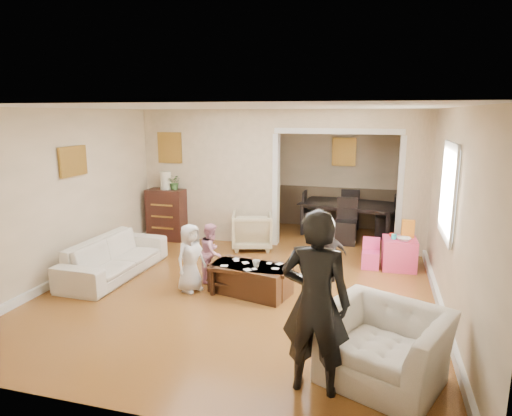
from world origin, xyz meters
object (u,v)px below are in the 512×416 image
(coffee_table, at_px, (250,279))
(child_toddler, at_px, (331,255))
(sofa, at_px, (115,257))
(dining_table, at_px, (348,219))
(table_lamp, at_px, (166,180))
(coffee_cup, at_px, (256,264))
(dresser, at_px, (167,214))
(cyan_cup, at_px, (394,237))
(adult_person, at_px, (315,303))
(play_table, at_px, (399,254))
(armchair_front, at_px, (384,346))
(armchair_back, at_px, (252,230))
(child_kneel_b, at_px, (212,252))
(child_kneel_a, at_px, (190,258))

(coffee_table, relative_size, child_toddler, 1.32)
(sofa, distance_m, dining_table, 4.80)
(table_lamp, bearing_deg, coffee_cup, -42.40)
(dresser, relative_size, table_lamp, 2.86)
(cyan_cup, xyz_separation_m, adult_person, (-0.79, -3.62, 0.31))
(coffee_table, height_order, cyan_cup, cyan_cup)
(play_table, height_order, cyan_cup, cyan_cup)
(child_toddler, bearing_deg, armchair_front, 81.51)
(cyan_cup, height_order, child_toddler, child_toddler)
(armchair_back, bearing_deg, adult_person, 97.81)
(sofa, xyz_separation_m, armchair_front, (4.10, -1.84, 0.06))
(dresser, distance_m, cyan_cup, 4.44)
(dining_table, bearing_deg, child_toddler, -81.66)
(dining_table, distance_m, child_kneel_b, 3.70)
(child_kneel_b, bearing_deg, coffee_table, -119.08)
(table_lamp, height_order, play_table, table_lamp)
(armchair_back, bearing_deg, dining_table, -155.33)
(armchair_back, bearing_deg, child_toddler, 124.94)
(coffee_table, height_order, child_kneel_b, child_kneel_b)
(sofa, relative_size, table_lamp, 5.59)
(table_lamp, xyz_separation_m, adult_person, (3.61, -4.27, -0.35))
(dresser, xyz_separation_m, dining_table, (3.53, 1.27, -0.17))
(armchair_back, relative_size, adult_person, 0.44)
(play_table, relative_size, adult_person, 0.31)
(dining_table, bearing_deg, table_lamp, -150.36)
(armchair_front, relative_size, dresser, 1.06)
(child_kneel_b, bearing_deg, adult_person, -146.75)
(play_table, distance_m, child_kneel_a, 3.44)
(armchair_back, bearing_deg, play_table, 154.99)
(adult_person, relative_size, child_kneel_a, 1.74)
(play_table, height_order, child_kneel_a, child_kneel_a)
(dresser, distance_m, play_table, 4.54)
(play_table, xyz_separation_m, adult_person, (-0.89, -3.67, 0.61))
(armchair_front, bearing_deg, coffee_table, 160.33)
(cyan_cup, relative_size, dining_table, 0.04)
(sofa, height_order, coffee_table, sofa)
(child_kneel_a, bearing_deg, adult_person, -108.46)
(sofa, distance_m, coffee_cup, 2.40)
(coffee_cup, bearing_deg, armchair_front, -43.86)
(coffee_cup, xyz_separation_m, play_table, (1.98, 1.69, -0.21))
(child_kneel_a, height_order, child_kneel_b, child_kneel_a)
(sofa, height_order, play_table, sofa)
(armchair_back, xyz_separation_m, child_kneel_a, (-0.28, -2.24, 0.15))
(armchair_front, bearing_deg, child_kneel_b, 164.95)
(armchair_back, height_order, cyan_cup, armchair_back)
(sofa, distance_m, child_kneel_a, 1.48)
(sofa, height_order, dresser, dresser)
(coffee_table, distance_m, dining_table, 3.69)
(dining_table, bearing_deg, coffee_cup, -96.16)
(armchair_front, xyz_separation_m, cyan_cup, (0.16, 3.29, 0.20))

